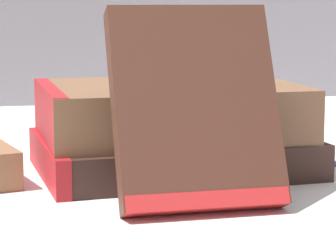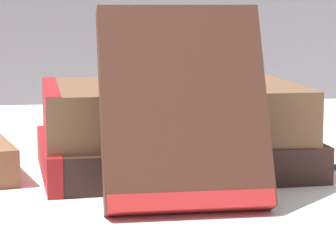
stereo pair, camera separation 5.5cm
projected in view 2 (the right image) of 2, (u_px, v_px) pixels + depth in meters
name	position (u px, v px, depth m)	size (l,w,h in m)	color
ground_plane	(147.00, 174.00, 0.68)	(3.00, 3.00, 0.00)	silver
book_flat_bottom	(168.00, 154.00, 0.69)	(0.24, 0.17, 0.03)	#331E19
book_flat_top	(165.00, 110.00, 0.69)	(0.22, 0.16, 0.05)	brown
book_leaning_front	(184.00, 114.00, 0.57)	(0.12, 0.08, 0.15)	#422319
pocket_watch	(230.00, 83.00, 0.67)	(0.05, 0.05, 0.01)	silver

